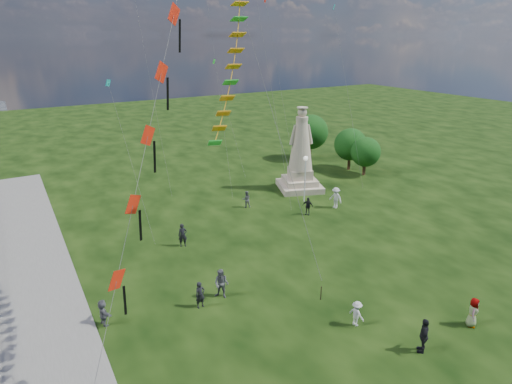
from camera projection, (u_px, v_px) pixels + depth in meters
waterfront at (16, 332)px, 22.68m from camera, size 200.00×200.00×1.51m
statue at (301, 159)px, 42.55m from camera, size 5.23×5.23×8.30m
lamppost at (305, 169)px, 39.26m from camera, size 0.41×0.41×4.41m
tree_row at (334, 140)px, 50.45m from camera, size 5.19×12.11×5.63m
person_0 at (200, 295)px, 24.35m from camera, size 0.62×0.44×1.62m
person_1 at (221, 284)px, 25.23m from camera, size 1.02×1.04×1.86m
person_2 at (357, 314)px, 22.85m from camera, size 0.60×1.00×1.46m
person_3 at (424, 335)px, 20.87m from camera, size 1.19×1.16×1.88m
person_4 at (473, 312)px, 22.77m from camera, size 0.96×0.87×1.68m
person_5 at (103, 312)px, 22.90m from camera, size 0.85×1.49×1.52m
person_6 at (183, 235)px, 31.46m from camera, size 0.75×0.60×1.78m
person_7 at (246, 199)px, 38.70m from camera, size 0.86×0.67×1.55m
person_8 at (336, 198)px, 38.50m from camera, size 0.95×1.38×1.94m
person_9 at (308, 206)px, 37.09m from camera, size 0.94×1.03×1.59m
red_kite_train at (154, 113)px, 18.53m from camera, size 9.03×9.35×18.61m
small_kites at (225, 32)px, 38.91m from camera, size 23.54×15.74×30.23m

